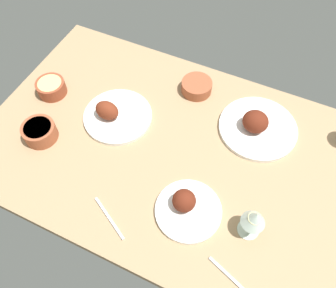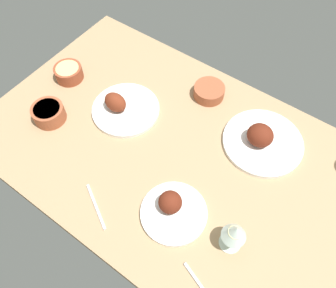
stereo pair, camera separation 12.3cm
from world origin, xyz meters
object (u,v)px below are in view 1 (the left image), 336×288
object	(u,v)px
bowl_potatoes	(51,87)
wine_glass	(254,219)
bowl_onions	(40,132)
fork_loose	(109,218)
plate_near_viewer	(115,115)
bowl_pasta	(197,86)
plate_center_main	(187,207)
spoon_loose	(231,278)
plate_far_side	(257,126)

from	to	relation	value
bowl_potatoes	wine_glass	bearing A→B (deg)	166.46
bowl_potatoes	bowl_onions	bearing A→B (deg)	114.79
bowl_onions	wine_glass	distance (cm)	82.44
fork_loose	plate_near_viewer	bearing A→B (deg)	145.65
wine_glass	bowl_potatoes	bearing A→B (deg)	-13.54
bowl_pasta	wine_glass	world-z (taller)	wine_glass
plate_center_main	bowl_pasta	size ratio (longest dim) A/B	1.76
bowl_potatoes	spoon_loose	world-z (taller)	bowl_potatoes
plate_center_main	bowl_onions	xyz separation A→B (cm)	(61.48, -3.86, 1.01)
plate_center_main	wine_glass	xyz separation A→B (cm)	(-20.68, -2.06, 7.55)
plate_near_viewer	spoon_loose	size ratio (longest dim) A/B	1.57
plate_center_main	fork_loose	bearing A→B (deg)	31.71
plate_near_viewer	spoon_loose	world-z (taller)	plate_near_viewer
plate_near_viewer	wine_glass	bearing A→B (deg)	160.78
plate_near_viewer	plate_center_main	bearing A→B (deg)	150.04
bowl_potatoes	spoon_loose	size ratio (longest dim) A/B	0.68
bowl_potatoes	plate_near_viewer	bearing A→B (deg)	178.77
bowl_pasta	bowl_onions	distance (cm)	64.13
bowl_potatoes	wine_glass	distance (cm)	94.36
bowl_onions	plate_center_main	bearing A→B (deg)	176.41
wine_glass	bowl_onions	bearing A→B (deg)	-1.26
plate_center_main	bowl_pasta	world-z (taller)	plate_center_main
plate_near_viewer	fork_loose	distance (cm)	41.48
plate_near_viewer	bowl_potatoes	distance (cm)	30.18
plate_near_viewer	spoon_loose	xyz separation A→B (cm)	(-61.37, 37.72, -1.68)
fork_loose	spoon_loose	size ratio (longest dim) A/B	1.03
fork_loose	wine_glass	bearing A→B (deg)	48.65
plate_near_viewer	fork_loose	world-z (taller)	plate_near_viewer
bowl_pasta	bowl_potatoes	xyz separation A→B (cm)	(53.74, 26.05, 0.45)
wine_glass	spoon_loose	world-z (taller)	wine_glass
bowl_potatoes	spoon_loose	bearing A→B (deg)	157.26
plate_near_viewer	plate_center_main	distance (cm)	46.94
plate_far_side	plate_near_viewer	size ratio (longest dim) A/B	1.12
bowl_pasta	plate_near_viewer	bearing A→B (deg)	48.54
bowl_pasta	fork_loose	size ratio (longest dim) A/B	0.72
bowl_pasta	plate_far_side	bearing A→B (deg)	163.00
plate_far_side	plate_near_viewer	world-z (taller)	plate_far_side
bowl_pasta	bowl_potatoes	distance (cm)	59.72
bowl_pasta	wine_glass	bearing A→B (deg)	128.15
plate_center_main	spoon_loose	bearing A→B (deg)	145.40
plate_far_side	fork_loose	xyz separation A→B (cm)	(33.12, 54.92, -1.95)
plate_far_side	wine_glass	bearing A→B (deg)	103.36
plate_center_main	spoon_loose	world-z (taller)	plate_center_main
plate_near_viewer	plate_far_side	bearing A→B (deg)	-160.89
bowl_potatoes	fork_loose	size ratio (longest dim) A/B	0.67
bowl_potatoes	spoon_loose	xyz separation A→B (cm)	(-91.52, 38.37, -2.71)
plate_center_main	fork_loose	world-z (taller)	plate_center_main
bowl_pasta	plate_center_main	bearing A→B (deg)	108.81
plate_far_side	plate_center_main	bearing A→B (deg)	74.72
bowl_pasta	bowl_onions	size ratio (longest dim) A/B	1.01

